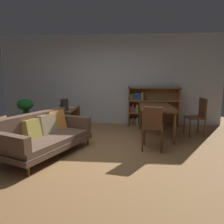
% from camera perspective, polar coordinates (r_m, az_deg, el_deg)
% --- Properties ---
extents(ground_plane, '(8.16, 8.16, 0.00)m').
position_cam_1_polar(ground_plane, '(4.15, -4.53, -11.34)').
color(ground_plane, '#9E7042').
extents(back_wall_panel, '(6.80, 0.10, 2.70)m').
position_cam_1_polar(back_wall_panel, '(6.55, -0.83, 8.58)').
color(back_wall_panel, silver).
rests_on(back_wall_panel, ground_plane).
extents(fabric_couch, '(1.48, 1.98, 0.78)m').
position_cam_1_polar(fabric_couch, '(4.28, -17.95, -5.72)').
color(fabric_couch, '#56351E').
rests_on(fabric_couch, ground_plane).
extents(media_console, '(0.37, 1.13, 0.63)m').
position_cam_1_polar(media_console, '(5.75, -11.74, -2.25)').
color(media_console, brown).
rests_on(media_console, ground_plane).
extents(open_laptop, '(0.43, 0.36, 0.07)m').
position_cam_1_polar(open_laptop, '(5.92, -11.73, 1.39)').
color(open_laptop, silver).
rests_on(open_laptop, media_console).
extents(desk_speaker, '(0.20, 0.20, 0.29)m').
position_cam_1_polar(desk_speaker, '(5.42, -12.78, 1.92)').
color(desk_speaker, '#2D2823').
rests_on(desk_speaker, media_console).
extents(potted_floor_plant, '(0.42, 0.47, 0.91)m').
position_cam_1_polar(potted_floor_plant, '(5.85, -22.34, -0.30)').
color(potted_floor_plant, '#333338').
rests_on(potted_floor_plant, ground_plane).
extents(dining_table, '(0.78, 1.41, 0.77)m').
position_cam_1_polar(dining_table, '(5.29, 11.79, 0.86)').
color(dining_table, brown).
rests_on(dining_table, ground_plane).
extents(dining_chair_near, '(0.45, 0.45, 0.94)m').
position_cam_1_polar(dining_chair_near, '(5.68, 22.30, -0.74)').
color(dining_chair_near, '#56351E').
rests_on(dining_chair_near, ground_plane).
extents(dining_chair_far, '(0.47, 0.49, 0.91)m').
position_cam_1_polar(dining_chair_far, '(4.27, 11.02, -3.59)').
color(dining_chair_far, '#56351E').
rests_on(dining_chair_far, ground_plane).
extents(bookshelf, '(1.51, 0.31, 1.16)m').
position_cam_1_polar(bookshelf, '(6.44, 10.26, 1.48)').
color(bookshelf, olive).
rests_on(bookshelf, ground_plane).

